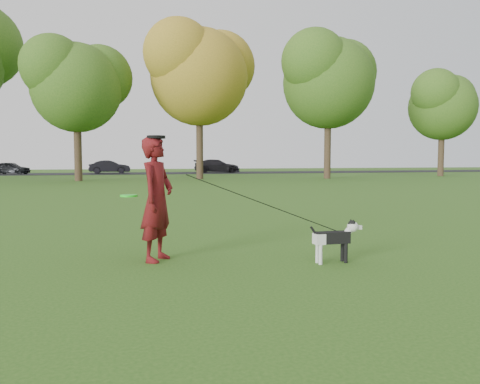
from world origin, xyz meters
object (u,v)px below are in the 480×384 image
object	(u,v)px
car_left	(11,168)
car_right	(217,166)
car_mid	(110,167)
dog	(336,236)
man	(157,199)

from	to	relation	value
car_left	car_right	world-z (taller)	car_right
car_mid	dog	bearing A→B (deg)	-171.27
car_left	car_right	distance (m)	18.96
man	dog	distance (m)	2.51
car_mid	car_right	size ratio (longest dim) A/B	0.82
dog	car_mid	size ratio (longest dim) A/B	0.21
car_right	dog	bearing A→B (deg)	175.33
car_left	car_right	bearing A→B (deg)	-74.30
man	dog	size ratio (longest dim) A/B	2.21
man	car_left	distance (m)	40.70
dog	car_mid	world-z (taller)	car_mid
dog	car_left	size ratio (longest dim) A/B	0.24
dog	car_right	xyz separation A→B (m)	(6.58, 40.19, 0.32)
dog	car_left	distance (m)	42.05
dog	car_mid	bearing A→B (deg)	95.34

